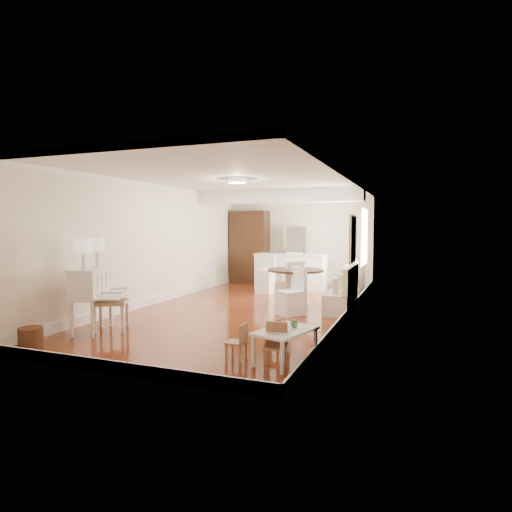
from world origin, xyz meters
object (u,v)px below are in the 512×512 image
Objects in this scene: kids_chair_c at (275,346)px; fridge at (306,256)px; pantry_cabinet at (250,247)px; secretary_bureau at (92,300)px; slip_chair_near at (291,291)px; breakfast_counter at (291,272)px; dining_table at (296,288)px; kids_table at (285,346)px; bar_stool_right at (292,272)px; wicker_basket at (31,339)px; slip_chair_far at (289,283)px; sideboard at (354,278)px; kids_chair_a at (236,342)px; kids_chair_b at (274,333)px; gustavian_armchair at (111,301)px; bar_stool_left at (265,274)px.

kids_chair_c is 0.33× the size of fridge.
kids_chair_c is at bearing -65.98° from pantry_cabinet.
secretary_bureau reaches higher than slip_chair_near.
dining_table is at bearing -71.22° from breakfast_counter.
bar_stool_right is (-1.64, 5.97, 0.32)m from kids_table.
kids_chair_c is 0.61× the size of slip_chair_near.
wicker_basket is at bearing -167.65° from kids_table.
bar_stool_right is at bearing 95.39° from kids_chair_c.
sideboard is (1.13, 2.49, -0.13)m from slip_chair_far.
secretary_bureau is 1.27m from wicker_basket.
slip_chair_far is at bearing 62.71° from wicker_basket.
kids_chair_a is 0.54× the size of slip_chair_near.
breakfast_counter is (-1.47, 5.88, 0.27)m from kids_chair_b.
slip_chair_near is 3.06m from bar_stool_right.
sideboard reaches higher than kids_table.
bar_stool_right is at bearing -151.07° from sideboard.
secretary_bureau is 7.31m from fridge.
fridge is 1.89m from sideboard.
kids_chair_a is at bearing -69.46° from pantry_cabinet.
kids_table is at bearing 38.52° from kids_chair_b.
secretary_bureau is 0.48× the size of pantry_cabinet.
fridge reaches higher than dining_table.
kids_chair_c is (0.59, -0.12, 0.03)m from kids_chair_a.
bar_stool_right is at bearing 73.46° from wicker_basket.
gustavian_armchair is 7.03m from fridge.
breakfast_counter is at bearing 71.06° from bar_stool_left.
slip_chair_far is 0.45× the size of pantry_cabinet.
fridge is at bearing -42.77° from gustavian_armchair.
sideboard is (3.38, 5.90, -0.14)m from gustavian_armchair.
pantry_cabinet is (-1.70, 1.08, 0.63)m from breakfast_counter.
kids_chair_c is 6.89m from breakfast_counter.
slip_chair_near is at bearing -79.87° from fridge.
pantry_cabinet reaches higher than dining_table.
secretary_bureau is 0.88× the size of dining_table.
sideboard is at bearing 80.79° from kids_chair_c.
secretary_bureau is 3.63m from kids_chair_c.
gustavian_armchair is (0.21, 0.23, -0.03)m from secretary_bureau.
wicker_basket is at bearing -111.00° from secretary_bureau.
kids_chair_a is 7.68m from fridge.
pantry_cabinet is (0.10, 7.05, 0.60)m from secretary_bureau.
slip_chair_near reaches higher than kids_chair_b.
slip_chair_far is 1.98m from bar_stool_right.
dining_table is at bearing -68.67° from bar_stool_right.
bar_stool_right reaches higher than slip_chair_far.
kids_chair_a is (3.01, 0.63, 0.09)m from wicker_basket.
gustavian_armchair reaches higher than dining_table.
fridge is at bearing 92.47° from kids_chair_c.
kids_chair_c is 0.58× the size of slip_chair_far.
kids_chair_c is at bearing -72.69° from bar_stool_right.
wicker_basket is 3.74m from kids_table.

